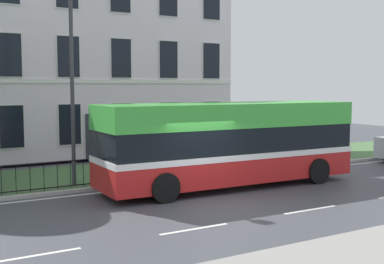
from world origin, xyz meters
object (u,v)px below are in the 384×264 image
object	(u,v)px
georgian_townhouse	(69,38)
single_decker_bus	(230,143)
litter_bin	(269,151)
street_lamp_post	(72,66)

from	to	relation	value
georgian_townhouse	single_decker_bus	size ratio (longest dim) A/B	1.64
georgian_townhouse	single_decker_bus	xyz separation A→B (m)	(2.04, -12.47, -4.65)
single_decker_bus	litter_bin	xyz separation A→B (m)	(4.25, 2.99, -0.93)
single_decker_bus	street_lamp_post	distance (m)	6.23
georgian_townhouse	litter_bin	xyz separation A→B (m)	(6.29, -9.47, -5.58)
single_decker_bus	street_lamp_post	bearing A→B (deg)	154.39
georgian_townhouse	street_lamp_post	distance (m)	10.55
litter_bin	georgian_townhouse	bearing A→B (deg)	123.58
litter_bin	single_decker_bus	bearing A→B (deg)	-144.81
georgian_townhouse	single_decker_bus	world-z (taller)	georgian_townhouse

